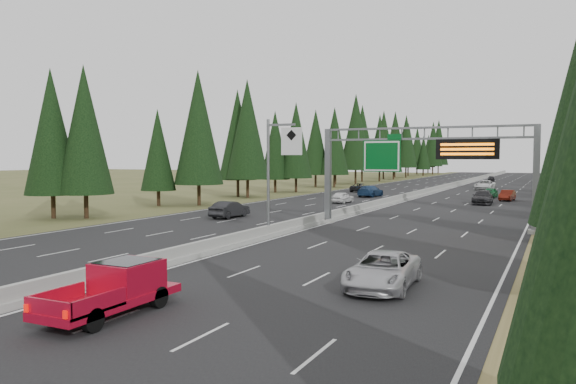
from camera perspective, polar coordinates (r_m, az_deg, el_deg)
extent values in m
cube|color=black|center=(90.32, 14.49, -0.08)|extent=(32.00, 260.00, 0.08)
cube|color=olive|center=(88.59, 25.85, -0.39)|extent=(3.60, 260.00, 0.06)
cube|color=#454C23|center=(95.41, 3.95, 0.21)|extent=(3.60, 260.00, 0.06)
cube|color=gray|center=(90.31, 14.50, 0.04)|extent=(0.70, 260.00, 0.30)
cube|color=gray|center=(90.29, 14.50, 0.30)|extent=(0.30, 260.00, 0.60)
cube|color=slate|center=(46.76, 4.09, 1.63)|extent=(0.45, 0.45, 7.80)
cube|color=gray|center=(47.03, 4.07, -2.94)|extent=(0.90, 0.90, 0.30)
cube|color=slate|center=(43.47, 23.90, 1.20)|extent=(0.45, 0.45, 7.80)
cube|color=gray|center=(43.76, 23.77, -3.71)|extent=(0.90, 0.90, 0.30)
cube|color=slate|center=(44.47, 13.70, 6.37)|extent=(15.85, 0.35, 0.16)
cube|color=slate|center=(44.44, 13.68, 5.28)|extent=(15.85, 0.35, 0.16)
cube|color=#054C19|center=(44.98, 9.50, 3.62)|extent=(3.00, 0.10, 2.50)
cube|color=silver|center=(44.92, 9.48, 3.62)|extent=(2.85, 0.02, 2.35)
cube|color=#054C19|center=(44.74, 10.76, 5.53)|extent=(1.10, 0.10, 0.45)
cube|color=black|center=(43.56, 17.75, 4.16)|extent=(4.50, 0.40, 1.50)
cube|color=orange|center=(43.34, 17.71, 4.63)|extent=(3.80, 0.02, 0.18)
cube|color=orange|center=(43.34, 17.71, 4.17)|extent=(3.80, 0.02, 0.18)
cube|color=orange|center=(43.33, 17.70, 3.71)|extent=(3.80, 0.02, 0.18)
cylinder|color=slate|center=(37.81, -2.02, 1.35)|extent=(0.20, 0.20, 8.00)
cube|color=gray|center=(38.16, -2.01, -4.52)|extent=(0.50, 0.50, 0.20)
cube|color=slate|center=(37.39, -0.67, 6.84)|extent=(2.00, 0.15, 0.15)
cube|color=silver|center=(36.89, 0.37, 5.18)|extent=(1.50, 0.06, 1.80)
cylinder|color=black|center=(94.72, 26.98, 0.71)|extent=(0.40, 0.40, 3.02)
cone|color=black|center=(94.79, 27.14, 6.42)|extent=(6.81, 6.81, 15.88)
cylinder|color=black|center=(126.92, 26.55, 1.16)|extent=(0.40, 0.40, 2.26)
cone|color=black|center=(126.87, 26.64, 4.35)|extent=(5.08, 5.08, 11.86)
cylinder|color=black|center=(141.32, 26.66, 1.50)|extent=(0.40, 0.40, 2.97)
cone|color=black|center=(141.36, 26.76, 5.26)|extent=(6.67, 6.67, 15.57)
cylinder|color=black|center=(156.47, 26.41, 1.60)|extent=(0.40, 0.40, 2.61)
cone|color=black|center=(156.47, 26.49, 4.58)|extent=(5.87, 5.87, 13.70)
cylinder|color=black|center=(169.60, 26.76, 1.63)|extent=(0.40, 0.40, 2.15)
cone|color=black|center=(169.56, 26.82, 3.90)|extent=(4.84, 4.84, 11.30)
cylinder|color=black|center=(184.57, 26.34, 1.79)|extent=(0.40, 0.40, 2.33)
cone|color=black|center=(184.54, 26.40, 4.05)|extent=(5.25, 5.25, 12.24)
cylinder|color=black|center=(197.86, 26.61, 1.81)|extent=(0.40, 0.40, 1.91)
cone|color=black|center=(197.81, 26.65, 3.54)|extent=(4.30, 4.30, 10.04)
cylinder|color=black|center=(54.02, -19.81, -1.37)|extent=(0.40, 0.40, 2.22)
cone|color=black|center=(53.91, -19.97, 6.00)|extent=(4.99, 4.99, 11.65)
cylinder|color=black|center=(55.14, -22.73, -1.36)|extent=(0.40, 0.40, 2.17)
cone|color=black|center=(55.01, -22.90, 5.70)|extent=(4.89, 4.89, 11.40)
cylinder|color=black|center=(64.89, -9.03, -0.31)|extent=(0.40, 0.40, 2.48)
cone|color=black|center=(64.85, -9.10, 6.53)|extent=(5.57, 5.57, 13.00)
cylinder|color=black|center=(65.84, -13.01, -0.61)|extent=(0.40, 0.40, 1.77)
cone|color=black|center=(65.68, -13.08, 4.21)|extent=(3.98, 3.98, 9.29)
cylinder|color=black|center=(77.30, -4.12, 0.38)|extent=(0.40, 0.40, 2.60)
cone|color=black|center=(77.29, -4.15, 6.40)|extent=(5.84, 5.84, 13.64)
cylinder|color=black|center=(79.53, -5.11, 0.39)|extent=(0.40, 0.40, 2.41)
cone|color=black|center=(79.48, -5.14, 5.83)|extent=(5.43, 5.43, 12.67)
cylinder|color=black|center=(89.13, 0.82, 0.70)|extent=(0.40, 0.40, 2.29)
cone|color=black|center=(89.07, 0.83, 5.30)|extent=(5.15, 5.15, 12.02)
cylinder|color=black|center=(89.30, -1.31, 0.64)|extent=(0.40, 0.40, 2.08)
cone|color=black|center=(89.22, -1.31, 4.80)|extent=(4.67, 4.67, 10.91)
cylinder|color=black|center=(103.96, 4.73, 1.11)|extent=(0.40, 0.40, 2.38)
cone|color=black|center=(103.92, 4.75, 5.21)|extent=(5.35, 5.35, 12.48)
cylinder|color=black|center=(105.38, 2.82, 1.14)|extent=(0.40, 0.40, 2.33)
cone|color=black|center=(105.33, 2.83, 5.09)|extent=(5.24, 5.24, 12.22)
cylinder|color=black|center=(117.63, 6.87, 1.53)|extent=(0.40, 0.40, 3.00)
cone|color=black|center=(117.68, 6.91, 6.10)|extent=(6.75, 6.75, 15.76)
cylinder|color=black|center=(117.77, 4.84, 1.29)|extent=(0.40, 0.40, 1.99)
cone|color=black|center=(117.69, 4.85, 4.32)|extent=(4.47, 4.47, 10.43)
cylinder|color=black|center=(131.38, 9.27, 1.60)|extent=(0.40, 0.40, 2.48)
cone|color=black|center=(131.36, 9.30, 4.98)|extent=(5.59, 5.59, 13.05)
cylinder|color=black|center=(130.06, 7.52, 1.67)|extent=(0.40, 0.40, 2.82)
cone|color=black|center=(130.08, 7.55, 5.55)|extent=(6.35, 6.35, 14.81)
cylinder|color=black|center=(143.03, 10.67, 1.63)|extent=(0.40, 0.40, 1.94)
cone|color=black|center=(142.96, 10.69, 4.06)|extent=(4.37, 4.37, 10.20)
cylinder|color=black|center=(147.55, 9.66, 1.87)|extent=(0.40, 0.40, 2.84)
cone|color=black|center=(147.57, 9.70, 5.31)|extent=(6.39, 6.39, 14.91)
cylinder|color=black|center=(159.42, 11.88, 1.95)|extent=(0.40, 0.40, 2.78)
cone|color=black|center=(159.44, 11.92, 5.07)|extent=(6.26, 6.26, 14.60)
cylinder|color=black|center=(159.46, 10.79, 1.99)|extent=(0.40, 0.40, 2.95)
cone|color=black|center=(159.50, 10.83, 5.31)|extent=(6.64, 6.64, 15.50)
cylinder|color=black|center=(174.79, 13.57, 1.92)|extent=(0.40, 0.40, 1.97)
cone|color=black|center=(174.74, 13.60, 3.94)|extent=(4.43, 4.43, 10.35)
cylinder|color=black|center=(174.49, 12.10, 2.04)|extent=(0.40, 0.40, 2.57)
cone|color=black|center=(174.49, 12.13, 4.68)|extent=(5.79, 5.79, 13.52)
cylinder|color=black|center=(188.54, 14.48, 2.14)|extent=(0.40, 0.40, 2.75)
cone|color=black|center=(188.54, 14.52, 4.75)|extent=(6.20, 6.20, 14.46)
cylinder|color=black|center=(190.81, 12.96, 2.13)|extent=(0.40, 0.40, 2.49)
cone|color=black|center=(190.79, 12.99, 4.47)|extent=(5.61, 5.61, 13.09)
cylinder|color=black|center=(203.38, 15.01, 2.25)|extent=(0.40, 0.40, 3.01)
cone|color=black|center=(203.41, 15.05, 4.90)|extent=(6.76, 6.76, 15.78)
cylinder|color=black|center=(204.17, 14.04, 2.16)|extent=(0.40, 0.40, 2.19)
cone|color=black|center=(204.14, 14.06, 4.08)|extent=(4.92, 4.92, 11.49)
imported|color=#B9B8BD|center=(23.89, 9.61, -7.85)|extent=(2.70, 5.43, 1.48)
cylinder|color=black|center=(20.01, -22.64, -11.34)|extent=(0.29, 0.77, 0.77)
cylinder|color=black|center=(18.85, -19.24, -12.18)|extent=(0.29, 0.77, 0.77)
cylinder|color=black|center=(22.19, -16.37, -9.75)|extent=(0.29, 0.77, 0.77)
cylinder|color=black|center=(21.14, -13.01, -10.36)|extent=(0.29, 0.77, 0.77)
cube|color=#B40B24|center=(20.51, -17.60, -10.45)|extent=(1.93, 5.42, 0.29)
cube|color=#B40B24|center=(20.98, -15.98, -8.21)|extent=(1.84, 2.13, 1.06)
cube|color=black|center=(20.93, -16.00, -7.43)|extent=(1.64, 1.84, 0.53)
cube|color=#B40B24|center=(20.09, -22.44, -9.85)|extent=(0.10, 2.32, 0.58)
cube|color=#B40B24|center=(18.79, -18.64, -10.69)|extent=(0.10, 2.32, 0.58)
cube|color=#B40B24|center=(18.68, -23.23, -10.88)|extent=(1.93, 0.10, 0.58)
imported|color=#166330|center=(81.04, 19.85, -0.06)|extent=(1.88, 4.12, 1.37)
imported|color=maroon|center=(76.07, 21.39, -0.31)|extent=(1.83, 4.24, 1.36)
imported|color=black|center=(69.44, 19.17, -0.51)|extent=(2.55, 5.59, 1.59)
imported|color=white|center=(99.78, 19.39, 0.66)|extent=(3.09, 6.07, 1.64)
imported|color=black|center=(137.19, 19.94, 1.30)|extent=(1.88, 3.94, 1.30)
imported|color=black|center=(51.09, -5.94, -1.76)|extent=(1.72, 4.59, 1.50)
imported|color=navy|center=(79.04, 8.36, 0.10)|extent=(2.62, 5.58, 1.58)
imported|color=white|center=(67.68, 5.55, -0.54)|extent=(1.97, 4.09, 1.35)
imported|color=black|center=(90.14, 7.40, 0.46)|extent=(2.34, 4.93, 1.36)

